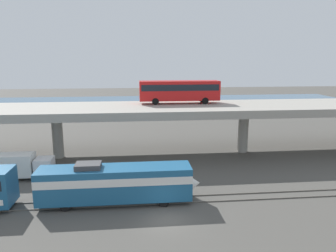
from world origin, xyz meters
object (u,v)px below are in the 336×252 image
Objects in this scene: service_truck_west at (21,166)px; parked_car_3 at (139,105)px; parked_car_4 at (47,107)px; parked_car_5 at (173,105)px; train_locomotive at (123,182)px; parked_car_0 at (47,110)px; transit_bus_on_overpass at (179,90)px; parked_car_2 at (157,107)px; parked_car_1 at (204,105)px.

service_truck_west reaches higher than parked_car_3.
parked_car_5 is at bearing 0.25° from parked_car_4.
train_locomotive is 14.38m from service_truck_west.
train_locomotive reaches higher than parked_car_0.
service_truck_west is 1.60× the size of parked_car_5.
parked_car_5 is at bearing 78.15° from train_locomotive.
parked_car_5 is at bearing -95.05° from transit_bus_on_overpass.
parked_car_0 is 1.07× the size of parked_car_5.
parked_car_2 is (6.81, 50.45, -0.16)m from train_locomotive.
parked_car_5 is (4.27, 2.35, 0.00)m from parked_car_2.
parked_car_0 is at bearing 100.21° from service_truck_west.
parked_car_2 is at bearing -4.61° from parked_car_4.
transit_bus_on_overpass reaches higher than parked_car_3.
parked_car_5 is (23.18, 45.05, 0.40)m from service_truck_west.
parked_car_0 and parked_car_4 have the same top height.
parked_car_1 is at bearing -0.16° from parked_car_4.
parked_car_0 is (-19.40, 48.25, -0.16)m from train_locomotive.
parked_car_1 and parked_car_3 have the same top height.
parked_car_1 and parked_car_5 have the same top height.
parked_car_0 is 38.96m from parked_car_1.
transit_bus_on_overpass is at bearing -50.25° from parked_car_4.
parked_car_1 is 1.10× the size of parked_car_2.
parked_car_1 is at bearing 6.33° from parked_car_0.
parked_car_4 is (-1.21, 4.41, -0.00)m from parked_car_0.
transit_bus_on_overpass is 36.86m from parked_car_1.
service_truck_west is at bearing 54.95° from parked_car_1.
transit_bus_on_overpass is 45.37m from parked_car_4.
parked_car_4 is 1.06× the size of parked_car_5.
transit_bus_on_overpass is 2.64× the size of parked_car_0.
service_truck_west is 47.70m from parked_car_3.
train_locomotive is 3.59× the size of parked_car_3.
parked_car_4 and parked_car_5 have the same top height.
parked_car_1 is (11.30, 34.32, -7.29)m from transit_bus_on_overpass.
service_truck_west is at bearing -117.23° from parked_car_5.
parked_car_1 is (19.32, 52.55, -0.16)m from train_locomotive.
parked_car_2 and parked_car_3 have the same top height.
train_locomotive is 53.95m from parked_car_5.
parked_car_5 is (11.08, 52.80, -0.16)m from train_locomotive.
transit_bus_on_overpass is 2.66× the size of parked_car_4.
parked_car_4 is 31.70m from parked_car_5.
parked_car_3 is at bearing 1.36° from parked_car_4.
service_truck_west reaches higher than parked_car_5.
service_truck_west is at bearing 147.39° from train_locomotive.
service_truck_west reaches higher than parked_car_4.
parked_car_3 is 22.94m from parked_car_4.
train_locomotive is 56.55m from parked_car_4.
parked_car_3 is at bearing 87.50° from train_locomotive.
parked_car_4 is (-20.61, 52.66, -0.16)m from train_locomotive.
parked_car_0 is 1.01× the size of parked_car_4.
parked_car_0 and parked_car_1 have the same top height.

